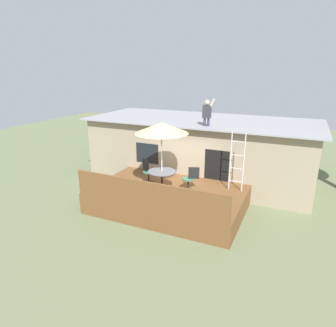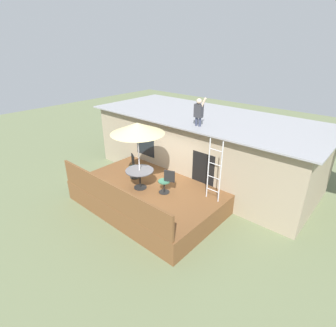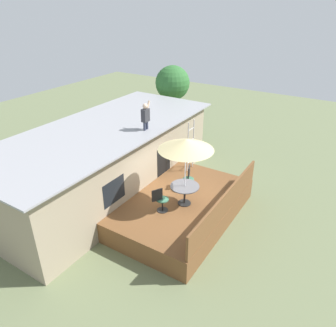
{
  "view_description": "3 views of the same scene",
  "coord_description": "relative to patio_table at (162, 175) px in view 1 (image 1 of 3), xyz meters",
  "views": [
    {
      "loc": [
        4.25,
        -9.47,
        5.11
      ],
      "look_at": [
        -0.53,
        1.02,
        1.42
      ],
      "focal_mm": 31.63,
      "sensor_mm": 36.0,
      "label": 1
    },
    {
      "loc": [
        6.37,
        -6.15,
        5.82
      ],
      "look_at": [
        0.04,
        1.05,
        1.42
      ],
      "focal_mm": 28.25,
      "sensor_mm": 36.0,
      "label": 2
    },
    {
      "loc": [
        -8.77,
        -4.96,
        7.44
      ],
      "look_at": [
        0.1,
        0.61,
        2.07
      ],
      "focal_mm": 34.36,
      "sensor_mm": 36.0,
      "label": 3
    }
  ],
  "objects": [
    {
      "name": "deck",
      "position": [
        0.19,
        0.28,
        -0.99
      ],
      "size": [
        5.56,
        3.67,
        0.8
      ],
      "primitive_type": "cube",
      "color": "brown",
      "rests_on": "ground"
    },
    {
      "name": "step_ladder",
      "position": [
        2.48,
        1.13,
        0.51
      ],
      "size": [
        0.52,
        0.04,
        2.2
      ],
      "color": "silver",
      "rests_on": "deck"
    },
    {
      "name": "deck_railing",
      "position": [
        0.19,
        -1.51,
        -0.14
      ],
      "size": [
        5.46,
        0.08,
        0.9
      ],
      "primitive_type": "cube",
      "color": "brown",
      "rests_on": "deck"
    },
    {
      "name": "patio_chair_right",
      "position": [
        0.97,
        0.38,
        -0.13
      ],
      "size": [
        0.6,
        0.44,
        0.92
      ],
      "rotation": [
        0.0,
        0.0,
        -2.77
      ],
      "color": "black",
      "rests_on": "deck"
    },
    {
      "name": "person_figure",
      "position": [
        0.93,
        2.3,
        2.12
      ],
      "size": [
        0.47,
        0.2,
        1.11
      ],
      "color": "#33384C",
      "rests_on": "house"
    },
    {
      "name": "ground_plane",
      "position": [
        0.19,
        0.28,
        -1.39
      ],
      "size": [
        40.0,
        40.0,
        0.0
      ],
      "primitive_type": "plane",
      "color": "#66704C"
    },
    {
      "name": "patio_chair_left",
      "position": [
        -0.85,
        0.47,
        -0.13
      ],
      "size": [
        0.58,
        0.44,
        0.92
      ],
      "rotation": [
        0.0,
        0.0,
        -0.51
      ],
      "color": "black",
      "rests_on": "deck"
    },
    {
      "name": "house",
      "position": [
        0.19,
        3.88,
        0.07
      ],
      "size": [
        10.5,
        4.5,
        2.89
      ],
      "color": "gray",
      "rests_on": "ground"
    },
    {
      "name": "patio_umbrella",
      "position": [
        0.0,
        0.0,
        1.76
      ],
      "size": [
        1.9,
        1.9,
        2.54
      ],
      "color": "silver",
      "rests_on": "deck"
    },
    {
      "name": "patio_table",
      "position": [
        0.0,
        0.0,
        0.0
      ],
      "size": [
        1.04,
        1.04,
        0.74
      ],
      "color": "black",
      "rests_on": "deck"
    }
  ]
}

